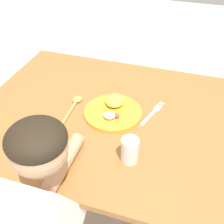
% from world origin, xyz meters
% --- Properties ---
extents(ground_plane, '(8.00, 8.00, 0.00)m').
position_xyz_m(ground_plane, '(0.00, 0.00, 0.00)').
color(ground_plane, beige).
extents(dining_table, '(1.13, 0.88, 0.73)m').
position_xyz_m(dining_table, '(0.00, 0.00, 0.59)').
color(dining_table, brown).
rests_on(dining_table, ground_plane).
extents(plate, '(0.24, 0.24, 0.06)m').
position_xyz_m(plate, '(0.01, 0.01, 0.75)').
color(plate, orange).
rests_on(plate, dining_table).
extents(fork, '(0.07, 0.18, 0.01)m').
position_xyz_m(fork, '(0.17, 0.05, 0.74)').
color(fork, silver).
rests_on(fork, dining_table).
extents(spoon, '(0.04, 0.20, 0.02)m').
position_xyz_m(spoon, '(-0.17, 0.00, 0.74)').
color(spoon, tan).
rests_on(spoon, dining_table).
extents(drinking_cup, '(0.06, 0.06, 0.10)m').
position_xyz_m(drinking_cup, '(0.14, -0.22, 0.78)').
color(drinking_cup, silver).
rests_on(drinking_cup, dining_table).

